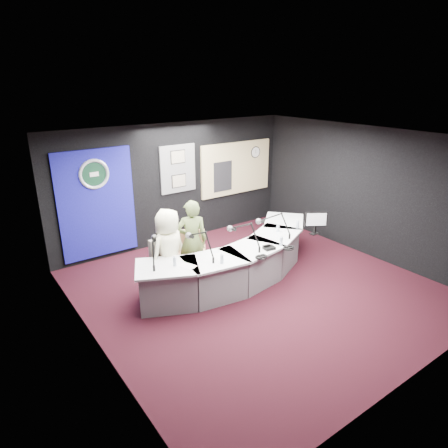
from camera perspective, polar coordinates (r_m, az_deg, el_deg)
ground at (r=7.64m, az=4.79°, el=-9.17°), size 6.00×6.00×0.00m
ceiling at (r=6.72m, az=5.50°, el=12.10°), size 6.00×6.00×0.02m
wall_back at (r=9.42m, az=-6.87°, el=5.74°), size 6.00×0.02×2.80m
wall_front at (r=5.36m, az=26.66°, el=-8.06°), size 6.00×0.02×2.80m
wall_left at (r=5.70m, az=-18.55°, el=-5.17°), size 0.02×6.00×2.80m
wall_right at (r=9.22m, az=19.47°, el=4.39°), size 0.02×6.00×2.80m
broadcast_desk at (r=7.81m, az=1.97°, el=-5.29°), size 4.50×1.90×0.75m
backdrop_panel at (r=8.72m, az=-17.69°, el=2.68°), size 1.60×0.05×2.30m
agency_seal at (r=8.52m, az=-18.07°, el=6.78°), size 0.63×0.07×0.63m
seal_center at (r=8.52m, az=-18.08°, el=6.79°), size 0.48×0.01×0.48m
pinboard at (r=9.34m, az=-6.60°, el=7.83°), size 0.90×0.04×1.10m
framed_photo_upper at (r=9.26m, az=-6.58°, el=9.49°), size 0.34×0.02×0.27m
framed_photo_lower at (r=9.38m, az=-6.44°, el=6.13°), size 0.34×0.02×0.27m
booth_window_frame at (r=10.30m, az=1.78°, el=7.99°), size 2.12×0.06×1.32m
booth_glow at (r=10.29m, az=1.81°, el=7.98°), size 2.00×0.02×1.20m
equipment_rack at (r=10.05m, az=-0.18°, el=6.80°), size 0.55×0.02×0.75m
wall_clock at (r=10.58m, az=4.52°, el=10.20°), size 0.28×0.01×0.28m
armchair_left at (r=7.41m, az=-7.79°, el=-6.07°), size 0.56×0.56×0.96m
armchair_right at (r=7.78m, az=-4.51°, el=-5.02°), size 0.67×0.67×0.86m
draped_jacket at (r=7.55m, az=-8.81°, el=-4.43°), size 0.50×0.12×0.70m
person_man at (r=7.28m, az=-7.90°, el=-3.86°), size 0.89×0.70×1.58m
person_woman at (r=7.62m, az=-4.59°, el=-2.43°), size 0.70×0.61×1.62m
computer_monitor at (r=8.19m, az=12.94°, el=0.68°), size 0.36×0.24×0.28m
desk_phone at (r=7.43m, az=6.46°, el=-3.41°), size 0.22×0.19×0.05m
headphones_near at (r=7.51m, az=9.18°, el=-3.37°), size 0.23×0.23×0.04m
headphones_far at (r=7.09m, az=5.31°, el=-4.67°), size 0.22×0.22×0.04m
paper_stack at (r=6.78m, az=-5.23°, el=-6.00°), size 0.28×0.32×0.00m
notepad at (r=7.09m, az=-0.75°, el=-4.69°), size 0.24×0.31×0.00m
boom_mic_a at (r=6.85m, az=-9.98°, el=-3.22°), size 0.42×0.66×0.60m
boom_mic_b at (r=6.95m, az=-3.37°, el=-2.59°), size 0.24×0.73×0.60m
boom_mic_c at (r=7.31m, az=2.96°, el=-1.39°), size 0.36×0.69×0.60m
boom_mic_d at (r=7.84m, az=7.19°, el=0.01°), size 0.58×0.54×0.60m
water_bottles at (r=7.44m, az=3.46°, el=-2.73°), size 3.03×0.60×0.18m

